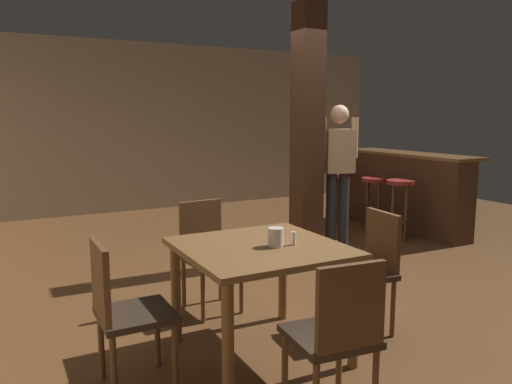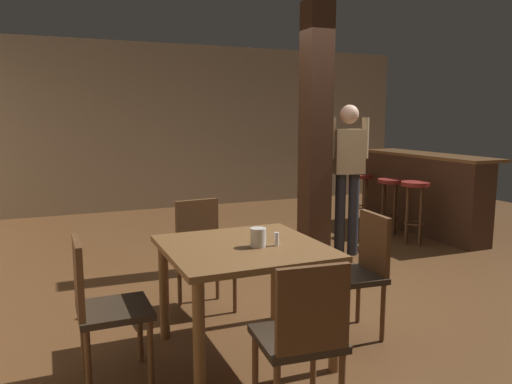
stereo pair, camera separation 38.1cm
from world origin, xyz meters
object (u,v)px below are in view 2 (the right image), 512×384
object	(u,v)px
chair_north	(203,248)
salt_shaker	(277,239)
dining_table	(243,262)
bar_stool_near	(415,198)
bar_stool_far	(360,187)
chair_south	(303,334)
napkin_cup	(258,237)
bar_stool_mid	(390,194)
bar_counter	(421,192)
chair_east	(359,267)
chair_west	(101,303)
standing_person	(348,169)

from	to	relation	value
chair_north	salt_shaker	bearing A→B (deg)	-78.91
dining_table	salt_shaker	bearing A→B (deg)	-26.41
chair_north	bar_stool_near	world-z (taller)	chair_north
bar_stool_near	bar_stool_far	xyz separation A→B (m)	(0.09, 1.30, -0.04)
chair_south	napkin_cup	xyz separation A→B (m)	(0.09, 0.80, 0.31)
dining_table	bar_stool_mid	xyz separation A→B (m)	(3.08, 2.43, -0.08)
dining_table	salt_shaker	distance (m)	0.27
dining_table	bar_counter	size ratio (longest dim) A/B	0.46
chair_east	bar_counter	xyz separation A→B (m)	(2.69, 2.44, 0.04)
salt_shaker	bar_stool_far	size ratio (longest dim) A/B	0.12
chair_west	bar_stool_far	xyz separation A→B (m)	(4.04, 3.20, 0.05)
chair_east	chair_south	bearing A→B (deg)	-137.72
dining_table	bar_counter	world-z (taller)	bar_counter
chair_east	bar_stool_far	size ratio (longest dim) A/B	1.21
bar_counter	napkin_cup	bearing A→B (deg)	-144.76
chair_west	bar_stool_mid	world-z (taller)	chair_west
chair_south	standing_person	distance (m)	3.37
chair_south	chair_north	distance (m)	1.79
napkin_cup	chair_south	bearing A→B (deg)	-96.64
chair_south	bar_stool_mid	distance (m)	4.52
dining_table	salt_shaker	xyz separation A→B (m)	(0.20, -0.10, 0.16)
chair_south	chair_west	bearing A→B (deg)	136.87
bar_stool_far	bar_stool_near	bearing A→B (deg)	-94.05
dining_table	bar_counter	bearing A→B (deg)	33.89
bar_counter	bar_stool_far	xyz separation A→B (m)	(-0.46, 0.77, 0.00)
salt_shaker	napkin_cup	bearing A→B (deg)	168.18
bar_stool_far	standing_person	bearing A→B (deg)	-129.47
standing_person	bar_stool_mid	distance (m)	1.34
dining_table	chair_south	world-z (taller)	chair_south
bar_stool_mid	bar_stool_far	distance (m)	0.75
chair_east	dining_table	bearing A→B (deg)	177.54
salt_shaker	bar_counter	bearing A→B (deg)	36.47
chair_north	bar_stool_mid	world-z (taller)	chair_north
bar_counter	bar_stool_far	distance (m)	0.90
chair_east	bar_counter	size ratio (longest dim) A/B	0.40
bar_stool_mid	chair_west	bearing A→B (deg)	-148.47
dining_table	bar_stool_mid	world-z (taller)	dining_table
standing_person	chair_north	bearing A→B (deg)	-156.24
chair_east	napkin_cup	bearing A→B (deg)	-177.67
chair_west	dining_table	bearing A→B (deg)	1.53
chair_south	chair_north	world-z (taller)	same
dining_table	bar_stool_near	size ratio (longest dim) A/B	1.29
bar_counter	chair_east	bearing A→B (deg)	-137.72
dining_table	bar_stool_near	bearing A→B (deg)	31.74
bar_stool_near	dining_table	bearing A→B (deg)	-148.26
chair_east	napkin_cup	world-z (taller)	chair_east
chair_west	bar_stool_near	xyz separation A→B (m)	(3.94, 1.90, 0.09)
dining_table	chair_east	distance (m)	0.91
chair_south	bar_counter	distance (m)	4.87
chair_north	bar_stool_far	xyz separation A→B (m)	(3.12, 2.25, 0.05)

